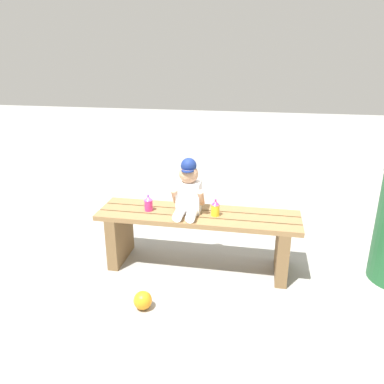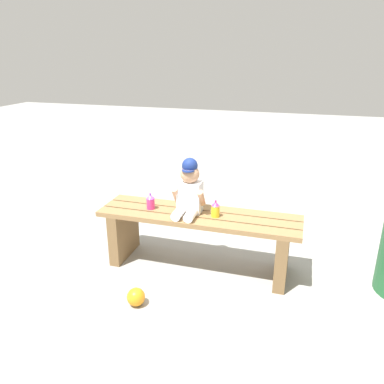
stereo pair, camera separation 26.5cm
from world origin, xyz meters
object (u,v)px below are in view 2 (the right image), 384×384
at_px(park_bench, 199,231).
at_px(child_figure, 189,190).
at_px(sippy_cup_right, 215,209).
at_px(sippy_cup_left, 151,201).
at_px(toy_ball, 136,297).

xyz_separation_m(park_bench, child_figure, (-0.07, -0.00, 0.32)).
relative_size(child_figure, sippy_cup_right, 3.26).
distance_m(child_figure, sippy_cup_left, 0.32).
distance_m(park_bench, sippy_cup_right, 0.24).
bearing_deg(park_bench, sippy_cup_right, -7.19).
bearing_deg(park_bench, toy_ball, -114.20).
distance_m(child_figure, toy_ball, 0.81).
xyz_separation_m(child_figure, toy_ball, (-0.18, -0.57, -0.55)).
height_order(child_figure, sippy_cup_left, child_figure).
xyz_separation_m(park_bench, toy_ball, (-0.26, -0.57, -0.23)).
height_order(child_figure, sippy_cup_right, child_figure).
xyz_separation_m(child_figure, sippy_cup_left, (-0.29, -0.01, -0.12)).
relative_size(park_bench, toy_ball, 12.36).
height_order(sippy_cup_right, toy_ball, sippy_cup_right).
bearing_deg(sippy_cup_right, park_bench, 172.81).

